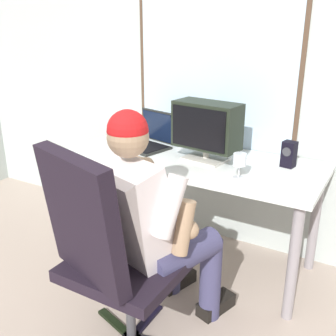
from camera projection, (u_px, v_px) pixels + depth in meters
wall_rear at (256, 46)px, 2.61m from camera, size 5.46×0.08×2.88m
desk at (192, 171)px, 2.66m from camera, size 1.68×0.71×0.75m
office_chair at (106, 247)px, 1.84m from camera, size 0.61×0.65×1.09m
person_seated at (151, 220)px, 2.01m from camera, size 0.65×0.84×1.23m
crt_monitor at (207, 127)px, 2.51m from camera, size 0.44×0.25×0.38m
laptop at (151, 138)px, 2.85m from camera, size 0.37×0.36×0.25m
wine_glass at (240, 161)px, 2.26m from camera, size 0.07×0.07×0.15m
desk_speaker at (289, 154)px, 2.44m from camera, size 0.09×0.09×0.16m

